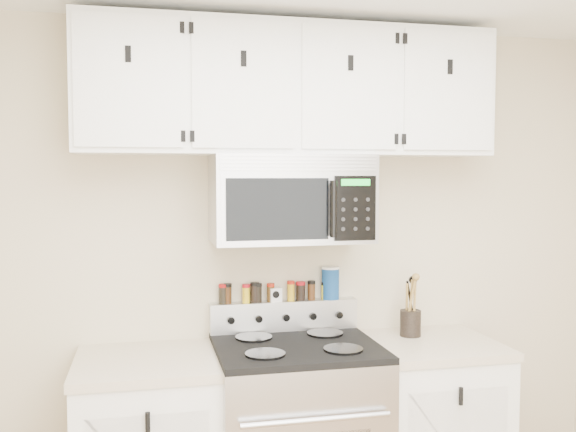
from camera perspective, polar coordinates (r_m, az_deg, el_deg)
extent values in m
cube|color=#C5BB94|center=(3.31, -0.49, -4.90)|extent=(3.50, 0.01, 2.50)
cube|color=black|center=(3.07, 0.80, -11.59)|extent=(0.76, 0.65, 0.03)
cube|color=#B7B7BA|center=(3.32, -0.36, -8.83)|extent=(0.76, 0.08, 0.15)
cylinder|color=black|center=(2.89, -2.04, -12.17)|extent=(0.18, 0.18, 0.01)
cylinder|color=black|center=(2.98, 4.94, -11.72)|extent=(0.18, 0.18, 0.01)
cylinder|color=black|center=(3.18, -3.06, -10.72)|extent=(0.18, 0.18, 0.01)
cylinder|color=black|center=(3.25, 3.31, -10.37)|extent=(0.18, 0.18, 0.01)
cube|color=#B9A68D|center=(3.03, -12.44, -12.60)|extent=(0.64, 0.62, 0.04)
cube|color=#B9A68D|center=(3.33, 12.55, -11.11)|extent=(0.64, 0.62, 0.04)
cube|color=#9E9EA3|center=(3.10, 0.23, 1.56)|extent=(0.76, 0.38, 0.42)
cube|color=#B7B7BA|center=(2.91, 1.10, 4.78)|extent=(0.73, 0.01, 0.08)
cube|color=black|center=(2.88, -0.91, 0.61)|extent=(0.47, 0.01, 0.28)
cube|color=black|center=(2.98, 5.97, 0.69)|extent=(0.20, 0.01, 0.30)
cylinder|color=black|center=(2.91, 4.07, 0.63)|extent=(0.03, 0.03, 0.26)
cube|color=white|center=(3.15, 0.13, 11.08)|extent=(2.00, 0.33, 0.62)
cube|color=white|center=(2.90, -13.99, 11.61)|extent=(0.46, 0.01, 0.57)
cube|color=black|center=(2.91, -14.03, 13.81)|extent=(0.02, 0.01, 0.07)
cube|color=white|center=(2.93, -3.98, 11.62)|extent=(0.46, 0.01, 0.57)
cube|color=black|center=(2.94, -3.96, 13.79)|extent=(0.03, 0.01, 0.07)
cube|color=white|center=(3.05, 5.53, 11.30)|extent=(0.46, 0.01, 0.57)
cube|color=black|center=(3.06, 5.60, 13.40)|extent=(0.03, 0.01, 0.07)
cube|color=white|center=(3.24, 14.12, 10.76)|extent=(0.46, 0.01, 0.57)
cube|color=black|center=(3.25, 14.21, 12.73)|extent=(0.02, 0.01, 0.07)
cylinder|color=black|center=(3.38, 10.83, -9.34)|extent=(0.11, 0.11, 0.13)
cylinder|color=olive|center=(3.36, 10.85, -7.65)|extent=(0.01, 0.01, 0.25)
cylinder|color=olive|center=(3.36, 11.19, -7.51)|extent=(0.01, 0.01, 0.27)
cylinder|color=olive|center=(3.36, 10.51, -7.79)|extent=(0.01, 0.01, 0.23)
cylinder|color=black|center=(3.38, 10.87, -7.66)|extent=(0.01, 0.01, 0.24)
cylinder|color=olive|center=(3.34, 10.83, -7.64)|extent=(0.01, 0.01, 0.26)
cube|color=white|center=(3.29, -1.18, -7.00)|extent=(0.07, 0.06, 0.07)
cylinder|color=navy|center=(3.35, 3.79, -6.04)|extent=(0.09, 0.09, 0.16)
cylinder|color=white|center=(3.34, 3.80, -4.61)|extent=(0.09, 0.09, 0.01)
cylinder|color=black|center=(3.25, -5.80, -7.04)|extent=(0.04, 0.04, 0.08)
cylinder|color=#960B0B|center=(3.24, -5.81, -6.18)|extent=(0.04, 0.04, 0.02)
cylinder|color=#39200D|center=(3.25, -5.39, -7.02)|extent=(0.04, 0.04, 0.08)
cylinder|color=black|center=(3.24, -5.40, -6.14)|extent=(0.04, 0.04, 0.02)
cylinder|color=gold|center=(3.26, -3.75, -7.02)|extent=(0.04, 0.04, 0.08)
cylinder|color=#AF0D19|center=(3.25, -3.75, -6.22)|extent=(0.04, 0.04, 0.02)
cylinder|color=black|center=(3.27, -2.97, -6.93)|extent=(0.04, 0.04, 0.09)
cylinder|color=black|center=(3.26, -2.97, -6.06)|extent=(0.04, 0.04, 0.02)
cylinder|color=black|center=(3.27, -2.87, -6.95)|extent=(0.04, 0.04, 0.08)
cylinder|color=black|center=(3.26, -2.87, -6.10)|extent=(0.04, 0.04, 0.02)
cylinder|color=black|center=(3.27, -2.70, -6.97)|extent=(0.04, 0.04, 0.08)
cylinder|color=black|center=(3.26, -2.70, -6.14)|extent=(0.04, 0.04, 0.02)
cylinder|color=#472E11|center=(3.28, -1.55, -6.95)|extent=(0.04, 0.04, 0.08)
cylinder|color=#A41D0C|center=(3.28, -1.55, -6.15)|extent=(0.04, 0.04, 0.02)
cylinder|color=gold|center=(3.31, 0.26, -6.80)|extent=(0.04, 0.04, 0.09)
cylinder|color=#B0190D|center=(3.30, 0.26, -5.93)|extent=(0.04, 0.04, 0.02)
cylinder|color=black|center=(3.32, 1.13, -6.82)|extent=(0.05, 0.05, 0.08)
cylinder|color=#A70C16|center=(3.31, 1.13, -5.99)|extent=(0.05, 0.05, 0.02)
cylinder|color=#462711|center=(3.33, 2.10, -6.75)|extent=(0.04, 0.04, 0.08)
cylinder|color=black|center=(3.32, 2.10, -5.91)|extent=(0.04, 0.04, 0.02)
cylinder|color=yellow|center=(3.35, 3.32, -6.77)|extent=(0.04, 0.04, 0.07)
cylinder|color=black|center=(3.34, 3.33, -6.01)|extent=(0.04, 0.04, 0.02)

